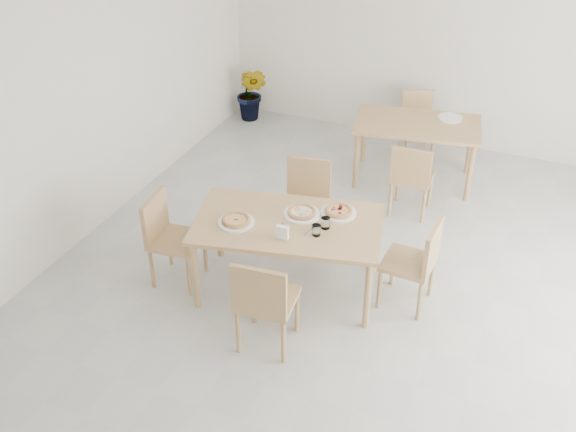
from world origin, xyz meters
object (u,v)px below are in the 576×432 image
at_px(plate_mushroom, 302,214).
at_px(plate_empty, 450,118).
at_px(tumbler_a, 316,230).
at_px(second_table, 417,130).
at_px(chair_south, 264,299).
at_px(napkin_holder, 282,233).
at_px(potted_plant, 252,93).
at_px(pizza_margherita, 236,220).
at_px(plate_margherita, 236,222).
at_px(plate_pepperoni, 338,213).
at_px(chair_back_s, 411,175).
at_px(main_table, 288,229).
at_px(chair_back_n, 418,118).
at_px(chair_north, 306,197).
at_px(pizza_pepperoni, 338,211).
at_px(chair_east, 418,259).
at_px(pizza_mushroom, 302,212).
at_px(tumbler_b, 325,223).
at_px(chair_west, 168,233).

xyz_separation_m(plate_mushroom, plate_empty, (0.80, 2.61, 0.00)).
bearing_deg(tumbler_a, second_table, 84.40).
xyz_separation_m(chair_south, second_table, (0.42, 3.32, 0.13)).
xyz_separation_m(napkin_holder, potted_plant, (-2.02, 3.56, -0.42)).
bearing_deg(pizza_margherita, plate_margherita, 180.00).
height_order(plate_pepperoni, chair_back_s, chair_back_s).
xyz_separation_m(main_table, chair_back_n, (0.39, 3.27, -0.22)).
xyz_separation_m(main_table, chair_back_s, (0.71, 1.71, -0.18)).
relative_size(chair_south, pizza_margherita, 2.79).
bearing_deg(tumbler_a, plate_mushroom, 133.68).
relative_size(chair_north, plate_pepperoni, 2.77).
height_order(main_table, plate_mushroom, plate_mushroom).
xyz_separation_m(chair_north, pizza_pepperoni, (0.51, -0.50, 0.26)).
height_order(plate_pepperoni, napkin_holder, napkin_holder).
relative_size(napkin_holder, potted_plant, 0.17).
relative_size(chair_north, plate_margherita, 2.78).
distance_m(chair_south, plate_pepperoni, 1.17).
xyz_separation_m(plate_pepperoni, chair_back_s, (0.34, 1.40, -0.26)).
relative_size(chair_east, chair_back_s, 1.02).
height_order(plate_mushroom, chair_back_s, chair_back_s).
bearing_deg(pizza_mushroom, tumbler_b, -22.85).
relative_size(chair_east, napkin_holder, 6.64).
relative_size(pizza_margherita, tumbler_a, 3.28).
distance_m(chair_back_s, plate_empty, 1.10).
distance_m(plate_margherita, tumbler_b, 0.79).
distance_m(chair_east, pizza_margherita, 1.65).
height_order(main_table, pizza_pepperoni, pizza_pepperoni).
height_order(napkin_holder, second_table, napkin_holder).
bearing_deg(plate_mushroom, pizza_margherita, -143.74).
xyz_separation_m(chair_east, plate_empty, (-0.27, 2.53, 0.25)).
relative_size(tumbler_b, potted_plant, 0.13).
bearing_deg(plate_mushroom, tumbler_b, -22.85).
bearing_deg(chair_back_n, potted_plant, 153.53).
relative_size(chair_north, tumbler_a, 8.96).
bearing_deg(tumbler_a, pizza_margherita, -171.46).
height_order(plate_pepperoni, potted_plant, potted_plant).
bearing_deg(chair_east, napkin_holder, -62.37).
relative_size(main_table, plate_mushroom, 5.52).
height_order(chair_west, chair_back_n, chair_west).
relative_size(chair_east, pizza_margherita, 2.66).
bearing_deg(chair_east, pizza_mushroom, -82.81).
bearing_deg(potted_plant, chair_back_s, -30.69).
bearing_deg(plate_margherita, plate_pepperoni, 32.93).
bearing_deg(potted_plant, tumbler_b, -54.72).
xyz_separation_m(plate_mushroom, tumbler_a, (0.24, -0.25, 0.04)).
xyz_separation_m(plate_margherita, plate_pepperoni, (0.78, 0.51, 0.00)).
bearing_deg(potted_plant, plate_empty, -10.64).
height_order(chair_east, pizza_mushroom, chair_east).
bearing_deg(potted_plant, tumbler_a, -56.20).
bearing_deg(plate_mushroom, chair_back_n, 84.02).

